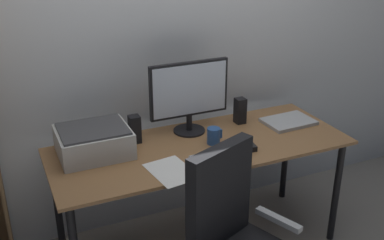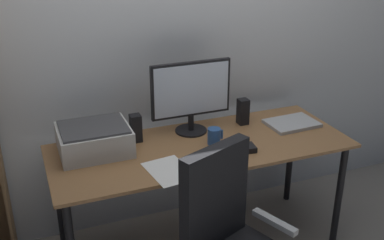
% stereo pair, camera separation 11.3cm
% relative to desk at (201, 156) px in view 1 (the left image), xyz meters
% --- Properties ---
extents(back_wall, '(6.40, 0.10, 2.60)m').
position_rel_desk_xyz_m(back_wall, '(0.00, 0.51, 0.64)').
color(back_wall, silver).
rests_on(back_wall, ground).
extents(desk, '(1.78, 0.69, 0.74)m').
position_rel_desk_xyz_m(desk, '(0.00, 0.00, 0.00)').
color(desk, olive).
rests_on(desk, ground).
extents(monitor, '(0.51, 0.20, 0.46)m').
position_rel_desk_xyz_m(monitor, '(0.01, 0.20, 0.34)').
color(monitor, black).
rests_on(monitor, desk).
extents(keyboard, '(0.29, 0.12, 0.02)m').
position_rel_desk_xyz_m(keyboard, '(0.01, -0.18, 0.09)').
color(keyboard, '#B7BABC').
rests_on(keyboard, desk).
extents(mouse, '(0.07, 0.10, 0.03)m').
position_rel_desk_xyz_m(mouse, '(0.24, -0.17, 0.09)').
color(mouse, black).
rests_on(mouse, desk).
extents(coffee_mug, '(0.09, 0.08, 0.10)m').
position_rel_desk_xyz_m(coffee_mug, '(0.08, -0.01, 0.13)').
color(coffee_mug, '#285193').
rests_on(coffee_mug, desk).
extents(laptop, '(0.33, 0.24, 0.02)m').
position_rel_desk_xyz_m(laptop, '(0.66, 0.06, 0.09)').
color(laptop, '#B7BABC').
rests_on(laptop, desk).
extents(speaker_left, '(0.06, 0.07, 0.17)m').
position_rel_desk_xyz_m(speaker_left, '(-0.34, 0.19, 0.16)').
color(speaker_left, black).
rests_on(speaker_left, desk).
extents(speaker_right, '(0.06, 0.07, 0.17)m').
position_rel_desk_xyz_m(speaker_right, '(0.37, 0.19, 0.16)').
color(speaker_right, black).
rests_on(speaker_right, desk).
extents(printer, '(0.40, 0.34, 0.16)m').
position_rel_desk_xyz_m(printer, '(-0.60, 0.14, 0.16)').
color(printer, silver).
rests_on(printer, desk).
extents(paper_sheet, '(0.25, 0.32, 0.00)m').
position_rel_desk_xyz_m(paper_sheet, '(-0.28, -0.23, 0.08)').
color(paper_sheet, white).
rests_on(paper_sheet, desk).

